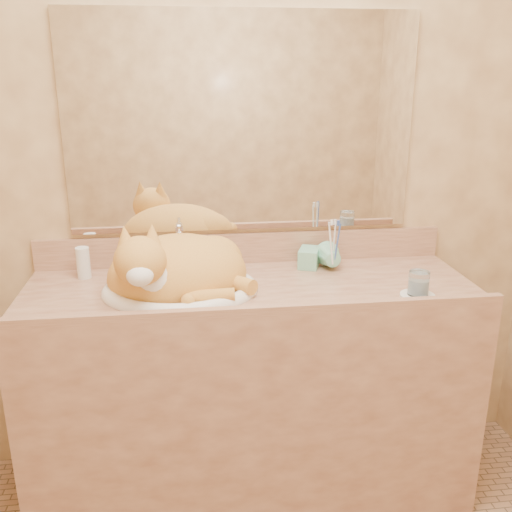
{
  "coord_description": "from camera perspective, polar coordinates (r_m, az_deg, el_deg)",
  "views": [
    {
      "loc": [
        -0.22,
        -1.16,
        1.58
      ],
      "look_at": [
        0.02,
        0.7,
        0.97
      ],
      "focal_mm": 40.0,
      "sensor_mm": 36.0,
      "label": 1
    }
  ],
  "objects": [
    {
      "name": "wall_back",
      "position": [
        2.2,
        -1.42,
        9.41
      ],
      "size": [
        2.4,
        0.02,
        2.5
      ],
      "primitive_type": "cube",
      "color": "#997045",
      "rests_on": "ground"
    },
    {
      "name": "cat",
      "position": [
        1.97,
        -8.18,
        -1.08
      ],
      "size": [
        0.55,
        0.48,
        0.27
      ],
      "primitive_type": null,
      "rotation": [
        0.0,
        0.0,
        0.17
      ],
      "color": "#C67E2D",
      "rests_on": "sink_basin"
    },
    {
      "name": "toothbrushes",
      "position": [
        2.14,
        7.85,
        1.48
      ],
      "size": [
        0.03,
        0.03,
        0.21
      ],
      "primitive_type": null,
      "color": "white",
      "rests_on": "toothbrush_cup"
    },
    {
      "name": "soap_dispenser",
      "position": [
        2.16,
        5.15,
        0.54
      ],
      "size": [
        0.1,
        0.1,
        0.16
      ],
      "primitive_type": "imported",
      "rotation": [
        0.0,
        0.0,
        -0.36
      ],
      "color": "#76BD9E",
      "rests_on": "vanity_counter"
    },
    {
      "name": "lotion_bottle",
      "position": [
        2.18,
        -16.89,
        -0.65
      ],
      "size": [
        0.05,
        0.05,
        0.12
      ],
      "primitive_type": "cylinder",
      "color": "white",
      "rests_on": "vanity_counter"
    },
    {
      "name": "sink_basin",
      "position": [
        1.97,
        -7.62,
        -1.26
      ],
      "size": [
        0.62,
        0.56,
        0.16
      ],
      "primitive_type": null,
      "rotation": [
        0.0,
        0.0,
        0.26
      ],
      "color": "white",
      "rests_on": "vanity_counter"
    },
    {
      "name": "vanity_counter",
      "position": [
        2.22,
        -0.5,
        -13.29
      ],
      "size": [
        1.6,
        0.55,
        0.85
      ],
      "primitive_type": null,
      "color": "brown",
      "rests_on": "floor"
    },
    {
      "name": "saucer",
      "position": [
        2.0,
        15.85,
        -3.85
      ],
      "size": [
        0.12,
        0.12,
        0.01
      ],
      "primitive_type": "cylinder",
      "color": "white",
      "rests_on": "vanity_counter"
    },
    {
      "name": "toothbrush_cup",
      "position": [
        2.17,
        7.76,
        -0.51
      ],
      "size": [
        0.1,
        0.1,
        0.09
      ],
      "primitive_type": "imported",
      "rotation": [
        0.0,
        0.0,
        0.05
      ],
      "color": "#76BD9E",
      "rests_on": "vanity_counter"
    },
    {
      "name": "mirror",
      "position": [
        2.17,
        -1.41,
        13.02
      ],
      "size": [
        1.3,
        0.02,
        0.8
      ],
      "primitive_type": "cube",
      "color": "white",
      "rests_on": "wall_back"
    },
    {
      "name": "water_glass",
      "position": [
        1.99,
        15.96,
        -2.63
      ],
      "size": [
        0.07,
        0.07,
        0.08
      ],
      "primitive_type": "cylinder",
      "color": "silver",
      "rests_on": "saucer"
    },
    {
      "name": "faucet",
      "position": [
        2.16,
        -7.63,
        0.54
      ],
      "size": [
        0.05,
        0.12,
        0.17
      ],
      "primitive_type": null,
      "rotation": [
        0.0,
        0.0,
        0.03
      ],
      "color": "white",
      "rests_on": "vanity_counter"
    }
  ]
}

